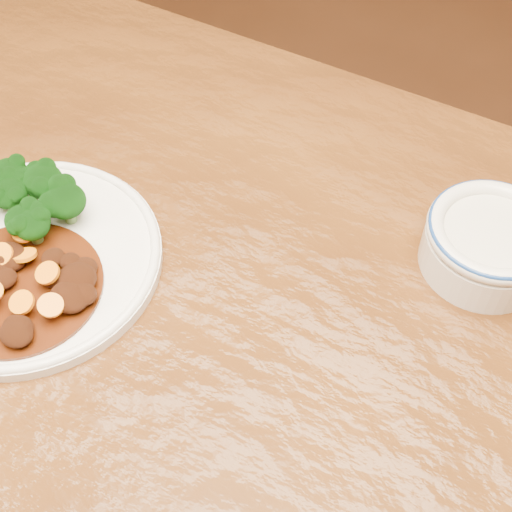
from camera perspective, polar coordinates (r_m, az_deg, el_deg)
The scene contains 5 objects.
dining_table at distance 0.74m, azimuth -2.73°, elevation -11.16°, with size 1.57×1.02×0.75m.
dinner_plate at distance 0.76m, azimuth -17.84°, elevation -0.18°, with size 0.28×0.28×0.02m.
broccoli_florets at distance 0.78m, azimuth -17.98°, elevation 4.57°, with size 0.13×0.10×0.05m.
mince_stew at distance 0.73m, azimuth -18.34°, elevation -2.23°, with size 0.16×0.16×0.03m.
dip_bowl at distance 0.75m, azimuth 18.16°, elevation 1.06°, with size 0.13×0.13×0.06m.
Camera 1 is at (0.22, -0.26, 1.33)m, focal length 50.00 mm.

